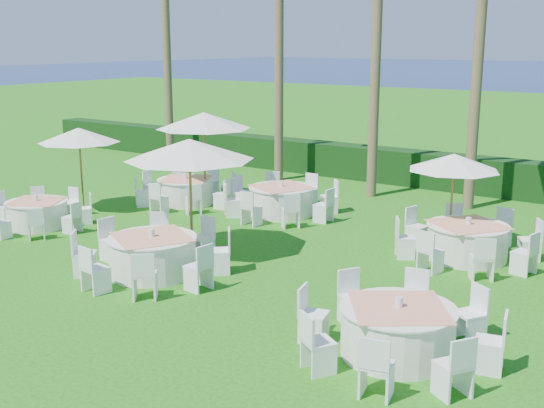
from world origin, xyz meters
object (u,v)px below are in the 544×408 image
at_px(banquet_table_c, 398,330).
at_px(banquet_table_f, 467,241).
at_px(umbrella_b, 189,150).
at_px(umbrella_d, 454,162).
at_px(umbrella_c, 204,121).
at_px(banquet_table_a, 37,213).
at_px(banquet_table_e, 281,200).
at_px(banquet_table_b, 153,254).
at_px(umbrella_a, 79,135).
at_px(banquet_table_d, 186,190).

relative_size(banquet_table_c, banquet_table_f, 1.00).
relative_size(umbrella_b, umbrella_d, 1.29).
bearing_deg(umbrella_c, banquet_table_a, -113.51).
height_order(banquet_table_e, banquet_table_f, banquet_table_e).
relative_size(banquet_table_e, umbrella_b, 1.12).
xyz_separation_m(banquet_table_b, banquet_table_e, (-0.60, 5.94, -0.01)).
distance_m(banquet_table_c, umbrella_b, 6.85).
relative_size(umbrella_a, umbrella_d, 1.07).
bearing_deg(banquet_table_e, banquet_table_d, -170.88).
bearing_deg(banquet_table_c, banquet_table_d, 148.41).
bearing_deg(banquet_table_d, umbrella_c, 28.13).
bearing_deg(umbrella_a, umbrella_c, 48.33).
height_order(banquet_table_d, banquet_table_f, banquet_table_f).
distance_m(umbrella_b, umbrella_d, 6.32).
distance_m(umbrella_a, umbrella_b, 5.79).
bearing_deg(banquet_table_c, umbrella_a, 162.95).
height_order(banquet_table_d, umbrella_c, umbrella_c).
relative_size(banquet_table_b, banquet_table_c, 1.03).
xyz_separation_m(banquet_table_c, umbrella_a, (-11.76, 3.61, 1.83)).
xyz_separation_m(banquet_table_c, umbrella_c, (-9.32, 6.35, 2.16)).
bearing_deg(banquet_table_a, banquet_table_c, -8.41).
xyz_separation_m(banquet_table_d, banquet_table_f, (9.10, -0.51, 0.02)).
xyz_separation_m(banquet_table_a, banquet_table_c, (11.36, -1.68, 0.05)).
height_order(banquet_table_f, umbrella_a, umbrella_a).
distance_m(banquet_table_a, umbrella_d, 11.06).
distance_m(banquet_table_e, umbrella_b, 4.97).
distance_m(banquet_table_b, banquet_table_e, 5.97).
distance_m(banquet_table_b, banquet_table_f, 7.20).
relative_size(banquet_table_d, banquet_table_e, 0.94).
distance_m(banquet_table_a, banquet_table_c, 11.48).
bearing_deg(banquet_table_d, umbrella_b, -47.07).
bearing_deg(banquet_table_f, umbrella_d, 133.60).
xyz_separation_m(banquet_table_a, umbrella_d, (9.91, 4.60, 1.73)).
relative_size(banquet_table_f, umbrella_a, 1.32).
bearing_deg(umbrella_a, banquet_table_a, -78.05).
bearing_deg(umbrella_a, umbrella_d, 14.50).
distance_m(banquet_table_c, umbrella_d, 6.66).
bearing_deg(banquet_table_d, banquet_table_a, -108.83).
xyz_separation_m(umbrella_a, umbrella_c, (2.44, 2.74, 0.33)).
height_order(banquet_table_d, banquet_table_e, banquet_table_e).
distance_m(banquet_table_b, umbrella_d, 7.45).
relative_size(banquet_table_c, umbrella_a, 1.33).
xyz_separation_m(banquet_table_f, umbrella_a, (-11.00, -1.95, 1.83)).
distance_m(banquet_table_a, umbrella_b, 5.63).
height_order(umbrella_b, umbrella_c, umbrella_c).
bearing_deg(banquet_table_e, banquet_table_c, -44.79).
distance_m(banquet_table_e, banquet_table_f, 5.96).
bearing_deg(umbrella_c, banquet_table_e, 4.92).
relative_size(banquet_table_e, umbrella_c, 1.15).
bearing_deg(banquet_table_a, banquet_table_e, 46.06).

